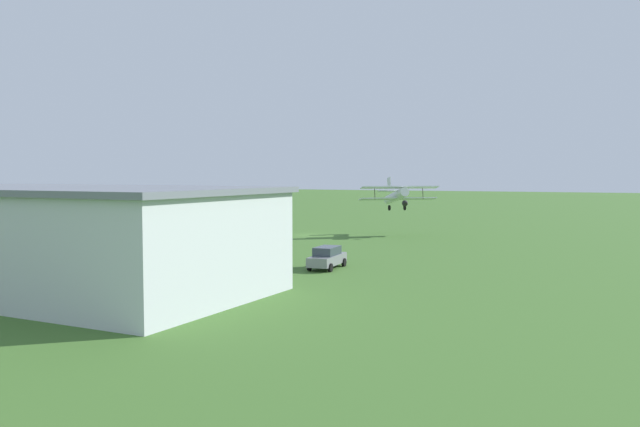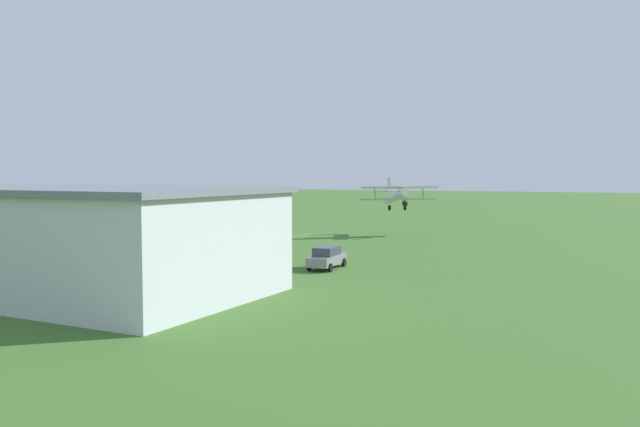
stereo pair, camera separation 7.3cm
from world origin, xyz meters
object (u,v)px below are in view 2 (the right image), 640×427
at_px(car_yellow, 26,244).
at_px(person_near_hangar_door, 136,248).
at_px(hangar, 63,238).
at_px(car_orange, 74,247).
at_px(biplane, 397,195).
at_px(car_grey, 327,257).
at_px(person_at_fence_line, 107,249).

height_order(car_yellow, person_near_hangar_door, person_near_hangar_door).
distance_m(hangar, car_orange, 16.92).
distance_m(biplane, person_near_hangar_door, 32.68).
bearing_deg(car_orange, biplane, -123.30).
height_order(car_grey, person_near_hangar_door, person_near_hangar_door).
xyz_separation_m(car_orange, person_near_hangar_door, (-5.57, -1.35, 0.01)).
distance_m(biplane, person_at_fence_line, 34.65).
xyz_separation_m(car_grey, car_yellow, (29.33, 2.05, -0.07)).
height_order(hangar, biplane, biplane).
xyz_separation_m(car_orange, person_at_fence_line, (-3.32, -0.30, -0.06)).
height_order(car_grey, car_yellow, car_grey).
bearing_deg(person_at_fence_line, car_yellow, -1.82).
bearing_deg(person_at_fence_line, hangar, 122.10).
relative_size(car_orange, person_at_fence_line, 2.84).
relative_size(biplane, person_near_hangar_door, 4.91).
distance_m(car_grey, car_yellow, 29.40).
xyz_separation_m(biplane, car_yellow, (26.44, 29.82, -3.95)).
relative_size(car_grey, person_near_hangar_door, 2.65).
bearing_deg(car_yellow, biplane, -131.56).
distance_m(hangar, biplane, 43.72).
xyz_separation_m(biplane, car_grey, (-2.89, 27.77, -3.88)).
relative_size(biplane, car_yellow, 1.98).
height_order(hangar, car_orange, hangar).
distance_m(car_orange, car_yellow, 6.48).
height_order(car_grey, car_orange, car_grey).
bearing_deg(person_at_fence_line, car_grey, -173.12).
distance_m(person_at_fence_line, person_near_hangar_door, 2.48).
height_order(biplane, car_orange, biplane).
bearing_deg(hangar, biplane, -101.49).
bearing_deg(person_near_hangar_door, person_at_fence_line, 25.06).
distance_m(hangar, car_grey, 19.15).
bearing_deg(car_grey, person_near_hangar_door, 4.32).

